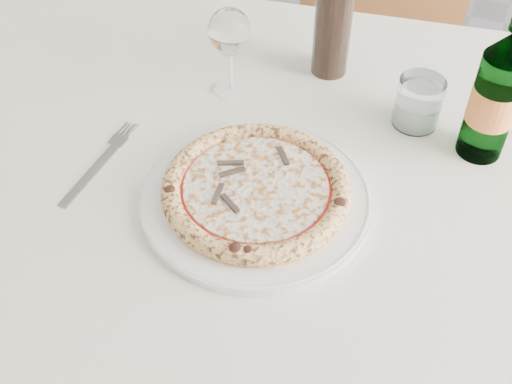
# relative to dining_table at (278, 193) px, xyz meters

# --- Properties ---
(floor) EXTENTS (5.00, 6.00, 0.02)m
(floor) POSITION_rel_dining_table_xyz_m (-0.09, 0.22, -0.69)
(floor) COLOR slate
(floor) RESTS_ON ground
(dining_table) EXTENTS (1.70, 1.13, 0.76)m
(dining_table) POSITION_rel_dining_table_xyz_m (0.00, 0.00, 0.00)
(dining_table) COLOR brown
(dining_table) RESTS_ON floor
(chair_far) EXTENTS (0.58, 0.58, 0.93)m
(chair_far) POSITION_rel_dining_table_xyz_m (0.01, 0.80, -0.14)
(chair_far) COLOR brown
(chair_far) RESTS_ON floor
(plate) EXTENTS (0.34, 0.34, 0.02)m
(plate) POSITION_rel_dining_table_xyz_m (0.00, -0.10, 0.09)
(plate) COLOR white
(plate) RESTS_ON dining_table
(pizza) EXTENTS (0.28, 0.28, 0.03)m
(pizza) POSITION_rel_dining_table_xyz_m (-0.00, -0.10, 0.11)
(pizza) COLOR #DD9C54
(pizza) RESTS_ON plate
(fork) EXTENTS (0.03, 0.21, 0.00)m
(fork) POSITION_rel_dining_table_xyz_m (-0.26, -0.12, 0.08)
(fork) COLOR gray
(fork) RESTS_ON dining_table
(wine_glass) EXTENTS (0.07, 0.07, 0.16)m
(wine_glass) POSITION_rel_dining_table_xyz_m (-0.14, 0.13, 0.19)
(wine_glass) COLOR white
(wine_glass) RESTS_ON dining_table
(tumbler) EXTENTS (0.07, 0.07, 0.08)m
(tumbler) POSITION_rel_dining_table_xyz_m (0.18, 0.17, 0.12)
(tumbler) COLOR white
(tumbler) RESTS_ON dining_table
(beer_bottle) EXTENTS (0.07, 0.07, 0.28)m
(beer_bottle) POSITION_rel_dining_table_xyz_m (0.29, 0.14, 0.19)
(beer_bottle) COLOR #23582A
(beer_bottle) RESTS_ON dining_table
(wine_bottle) EXTENTS (0.07, 0.07, 0.27)m
(wine_bottle) POSITION_rel_dining_table_xyz_m (0.00, 0.26, 0.19)
(wine_bottle) COLOR black
(wine_bottle) RESTS_ON dining_table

